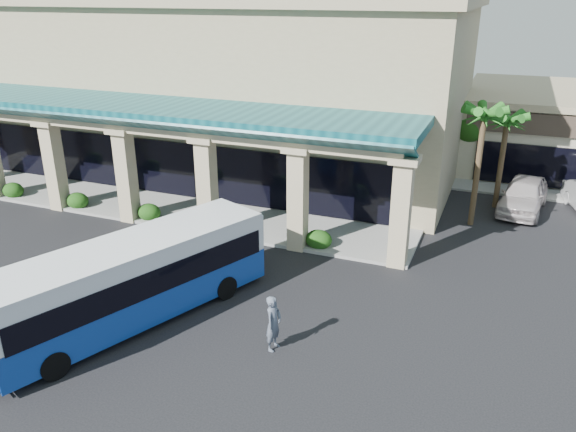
% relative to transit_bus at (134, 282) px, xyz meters
% --- Properties ---
extents(ground, '(110.00, 110.00, 0.00)m').
position_rel_transit_bus_xyz_m(ground, '(1.64, 2.39, -1.48)').
color(ground, black).
extents(main_building, '(30.80, 14.80, 11.35)m').
position_rel_transit_bus_xyz_m(main_building, '(-6.36, 18.39, 4.19)').
color(main_building, tan).
rests_on(main_building, ground).
extents(arcade, '(30.00, 6.20, 5.70)m').
position_rel_transit_bus_xyz_m(arcade, '(-6.36, 9.19, 1.37)').
color(arcade, '#0D474F').
rests_on(arcade, ground).
extents(palm_0, '(2.40, 2.40, 6.60)m').
position_rel_transit_bus_xyz_m(palm_0, '(10.14, 13.39, 1.82)').
color(palm_0, '#1E5E19').
rests_on(palm_0, ground).
extents(palm_1, '(2.40, 2.40, 5.80)m').
position_rel_transit_bus_xyz_m(palm_1, '(11.14, 16.39, 1.42)').
color(palm_1, '#1E5E19').
rests_on(palm_1, ground).
extents(broadleaf_tree, '(2.60, 2.60, 4.81)m').
position_rel_transit_bus_xyz_m(broadleaf_tree, '(9.14, 21.39, 0.92)').
color(broadleaf_tree, '#19410E').
rests_on(broadleaf_tree, ground).
extents(transit_bus, '(6.36, 10.73, 2.96)m').
position_rel_transit_bus_xyz_m(transit_bus, '(0.00, 0.00, 0.00)').
color(transit_bus, '#133E9E').
rests_on(transit_bus, ground).
extents(pedestrian, '(0.52, 0.73, 1.90)m').
position_rel_transit_bus_xyz_m(pedestrian, '(5.14, 0.17, -0.53)').
color(pedestrian, '#525B6B').
rests_on(pedestrian, ground).
extents(car_silver, '(2.74, 5.36, 1.75)m').
position_rel_transit_bus_xyz_m(car_silver, '(12.46, 16.37, -0.61)').
color(car_silver, silver).
rests_on(car_silver, ground).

